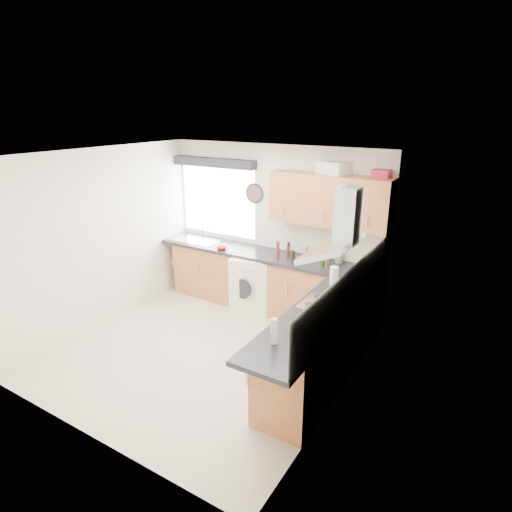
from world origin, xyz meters
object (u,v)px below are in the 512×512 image
Objects in this scene: extractor_hood at (339,232)px; upper_cabinets at (329,200)px; washing_machine at (252,282)px; oven at (324,343)px.

upper_cabinets is at bearing 116.13° from extractor_hood.
oven is at bearing -50.57° from washing_machine.
washing_machine is (-1.65, 1.10, 0.01)m from oven.
extractor_hood is 0.90× the size of washing_machine.
extractor_hood is at bearing -49.03° from washing_machine.
extractor_hood is 2.46m from washing_machine.
oven is at bearing 180.00° from extractor_hood.
extractor_hood is at bearing -0.00° from oven.
upper_cabinets is 1.77m from washing_machine.
oven is at bearing -67.46° from upper_cabinets.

